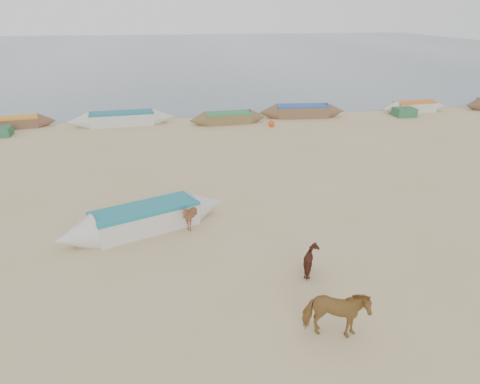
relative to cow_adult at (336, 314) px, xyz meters
name	(u,v)px	position (x,y,z in m)	size (l,w,h in m)	color
ground	(262,268)	(-1.01, 3.53, -0.67)	(140.00, 140.00, 0.00)	tan
sea	(168,51)	(-1.01, 85.53, -0.66)	(160.00, 160.00, 0.00)	slate
cow_adult	(336,314)	(0.00, 0.00, 0.00)	(0.72, 1.59, 1.34)	olive
calf_front	(190,217)	(-3.01, 6.70, -0.17)	(0.81, 0.91, 1.00)	brown
calf_right	(313,262)	(0.39, 2.89, -0.24)	(0.87, 0.74, 0.87)	#4D2519
near_canoe	(145,218)	(-4.62, 6.94, -0.22)	(6.47, 1.33, 0.90)	beige
waterline_canoes	(190,117)	(-1.67, 23.94, -0.25)	(56.39, 3.52, 0.94)	brown
beach_clutter	(277,118)	(4.42, 23.05, -0.37)	(45.75, 3.12, 0.64)	#295C3B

